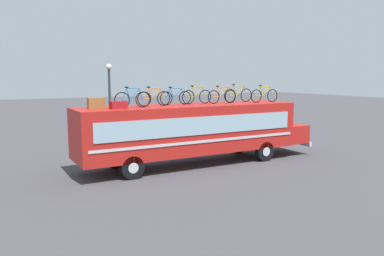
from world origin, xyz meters
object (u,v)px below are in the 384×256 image
(rooftop_bicycle_3, at_px, (176,97))
(rooftop_bicycle_5, at_px, (222,96))
(bus, at_px, (195,129))
(luggage_bag_1, at_px, (96,103))
(rooftop_bicycle_2, at_px, (154,98))
(luggage_bag_2, at_px, (118,105))
(rooftop_bicycle_4, at_px, (197,96))
(rooftop_bicycle_7, at_px, (264,95))
(rooftop_bicycle_6, at_px, (238,95))
(street_lamp, at_px, (110,98))
(rooftop_bicycle_1, at_px, (132,99))

(rooftop_bicycle_3, bearing_deg, rooftop_bicycle_5, -7.11)
(bus, bearing_deg, luggage_bag_1, 178.26)
(bus, height_order, rooftop_bicycle_2, rooftop_bicycle_2)
(luggage_bag_1, relative_size, luggage_bag_2, 1.02)
(luggage_bag_2, xyz_separation_m, rooftop_bicycle_4, (4.27, 0.74, 0.22))
(luggage_bag_1, distance_m, rooftop_bicycle_2, 2.71)
(rooftop_bicycle_4, xyz_separation_m, rooftop_bicycle_5, (1.30, -0.31, -0.01))
(bus, xyz_separation_m, rooftop_bicycle_3, (-0.85, 0.40, 1.55))
(rooftop_bicycle_5, relative_size, rooftop_bicycle_7, 0.96)
(luggage_bag_1, xyz_separation_m, rooftop_bicycle_4, (5.09, 0.25, 0.15))
(rooftop_bicycle_2, bearing_deg, rooftop_bicycle_7, -5.83)
(rooftop_bicycle_2, bearing_deg, luggage_bag_2, -163.79)
(bus, distance_m, luggage_bag_1, 4.97)
(luggage_bag_2, distance_m, rooftop_bicycle_6, 6.79)
(luggage_bag_1, bearing_deg, street_lamp, 67.29)
(luggage_bag_2, height_order, rooftop_bicycle_2, rooftop_bicycle_2)
(bus, xyz_separation_m, rooftop_bicycle_4, (0.32, 0.40, 1.57))
(luggage_bag_1, distance_m, rooftop_bicycle_1, 1.55)
(rooftop_bicycle_5, bearing_deg, rooftop_bicycle_4, 166.62)
(rooftop_bicycle_3, xyz_separation_m, rooftop_bicycle_7, (4.79, -0.80, 0.01))
(rooftop_bicycle_5, bearing_deg, street_lamp, 126.87)
(rooftop_bicycle_7, bearing_deg, street_lamp, 137.10)
(bus, xyz_separation_m, rooftop_bicycle_2, (-2.06, 0.21, 1.56))
(street_lamp, bearing_deg, rooftop_bicycle_4, -61.45)
(rooftop_bicycle_4, xyz_separation_m, street_lamp, (-2.82, 5.18, -0.26))
(street_lamp, bearing_deg, rooftop_bicycle_1, -97.62)
(rooftop_bicycle_4, relative_size, rooftop_bicycle_7, 0.94)
(rooftop_bicycle_5, relative_size, rooftop_bicycle_6, 0.95)
(luggage_bag_1, bearing_deg, rooftop_bicycle_4, 2.84)
(rooftop_bicycle_3, relative_size, rooftop_bicycle_6, 0.94)
(rooftop_bicycle_5, bearing_deg, rooftop_bicycle_2, 178.14)
(rooftop_bicycle_2, bearing_deg, rooftop_bicycle_1, -159.44)
(luggage_bag_2, height_order, rooftop_bicycle_7, rooftop_bicycle_7)
(luggage_bag_1, bearing_deg, rooftop_bicycle_1, -14.75)
(rooftop_bicycle_1, bearing_deg, street_lamp, 82.38)
(street_lamp, bearing_deg, rooftop_bicycle_5, -53.13)
(luggage_bag_1, relative_size, rooftop_bicycle_5, 0.41)
(rooftop_bicycle_6, bearing_deg, rooftop_bicycle_7, -34.09)
(rooftop_bicycle_5, xyz_separation_m, street_lamp, (-4.12, 5.49, -0.25))
(rooftop_bicycle_7, distance_m, street_lamp, 8.79)
(luggage_bag_1, xyz_separation_m, rooftop_bicycle_7, (8.70, -0.55, 0.15))
(rooftop_bicycle_4, relative_size, rooftop_bicycle_6, 0.94)
(bus, xyz_separation_m, luggage_bag_1, (-4.77, 0.15, 1.42))
(street_lamp, bearing_deg, rooftop_bicycle_3, -72.38)
(rooftop_bicycle_1, relative_size, rooftop_bicycle_2, 1.01)
(rooftop_bicycle_4, bearing_deg, luggage_bag_1, -177.16)
(rooftop_bicycle_1, relative_size, rooftop_bicycle_3, 1.00)
(luggage_bag_2, bearing_deg, rooftop_bicycle_6, 5.95)
(rooftop_bicycle_5, bearing_deg, rooftop_bicycle_6, 13.10)
(luggage_bag_2, distance_m, rooftop_bicycle_3, 3.19)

